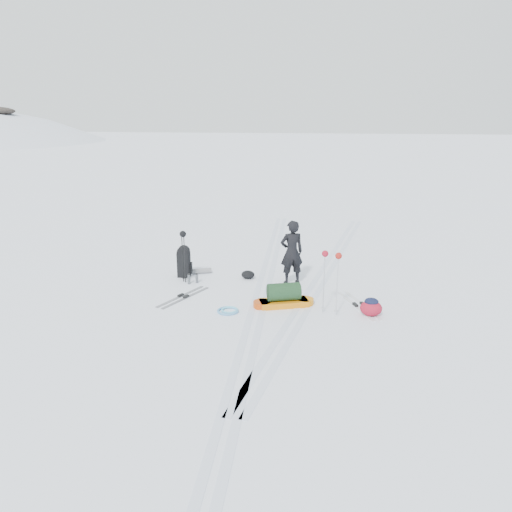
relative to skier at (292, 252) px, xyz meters
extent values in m
plane|color=white|center=(-0.60, -1.04, -0.81)|extent=(200.00, 200.00, 0.00)
cube|color=silver|center=(-0.72, -1.04, -0.80)|extent=(1.40, 17.97, 0.01)
cube|color=silver|center=(-0.48, -1.04, -0.80)|extent=(1.40, 17.97, 0.01)
cube|color=silver|center=(0.68, 0.96, -0.80)|extent=(2.09, 13.88, 0.01)
cube|color=silver|center=(0.92, 0.96, -0.80)|extent=(2.09, 13.88, 0.01)
imported|color=black|center=(0.00, 0.00, 0.00)|extent=(0.69, 0.59, 1.61)
cube|color=orange|center=(0.00, -1.58, -0.74)|extent=(1.16, 0.79, 0.13)
cylinder|color=orange|center=(0.46, -1.41, -0.74)|extent=(0.50, 0.50, 0.13)
cylinder|color=#C2410B|center=(-0.46, -1.75, -0.74)|extent=(0.50, 0.50, 0.13)
cylinder|color=black|center=(0.00, -1.58, -0.48)|extent=(0.80, 0.61, 0.39)
cube|color=black|center=(-2.82, 0.03, -0.48)|extent=(0.35, 0.27, 0.65)
cylinder|color=black|center=(-2.82, 0.03, -0.13)|extent=(0.34, 0.26, 0.32)
cube|color=black|center=(-2.65, 0.07, -0.57)|extent=(0.10, 0.18, 0.28)
cylinder|color=slate|center=(-2.43, 0.36, -0.74)|extent=(0.53, 0.32, 0.14)
cylinder|color=black|center=(-2.71, -0.36, -0.19)|extent=(0.03, 0.03, 1.23)
cylinder|color=black|center=(-2.64, -0.41, -0.19)|extent=(0.03, 0.03, 1.23)
torus|color=black|center=(-2.71, -0.36, -0.71)|extent=(0.11, 0.11, 0.01)
torus|color=black|center=(-2.64, -0.41, -0.71)|extent=(0.11, 0.11, 0.01)
sphere|color=black|center=(-2.67, -0.39, 0.45)|extent=(0.16, 0.16, 0.16)
cylinder|color=silver|center=(0.88, -1.81, -0.16)|extent=(0.03, 0.03, 1.29)
cylinder|color=silver|center=(1.16, -1.93, -0.16)|extent=(0.03, 0.03, 1.29)
torus|color=silver|center=(0.88, -1.81, -0.71)|extent=(0.11, 0.11, 0.01)
torus|color=#B1B4B9|center=(1.16, -1.93, -0.71)|extent=(0.11, 0.11, 0.01)
sphere|color=maroon|center=(0.88, -1.81, 0.51)|extent=(0.14, 0.14, 0.14)
sphere|color=maroon|center=(1.16, -1.93, 0.51)|extent=(0.14, 0.14, 0.14)
cube|color=gray|center=(-2.29, -1.48, -0.80)|extent=(0.69, 1.54, 0.01)
cube|color=gray|center=(-2.44, -1.42, -0.80)|extent=(0.69, 1.54, 0.01)
cube|color=black|center=(-2.29, -1.48, -0.77)|extent=(0.12, 0.18, 0.05)
cube|color=black|center=(-2.44, -1.42, -0.77)|extent=(0.12, 0.18, 0.05)
cube|color=silver|center=(1.57, -1.34, -0.80)|extent=(0.81, 1.66, 0.02)
cube|color=silver|center=(1.73, -1.27, -0.80)|extent=(0.81, 1.66, 0.02)
cube|color=black|center=(1.57, -1.34, -0.76)|extent=(0.14, 0.19, 0.05)
cube|color=black|center=(1.73, -1.27, -0.76)|extent=(0.14, 0.19, 0.05)
torus|color=#559ACE|center=(-1.14, -2.14, -0.78)|extent=(0.59, 0.59, 0.05)
torus|color=#61CDED|center=(-1.11, -2.11, -0.77)|extent=(0.46, 0.46, 0.04)
ellipsoid|color=maroon|center=(1.88, -1.82, -0.64)|extent=(0.56, 0.49, 0.33)
ellipsoid|color=black|center=(1.88, -1.82, -0.49)|extent=(0.36, 0.32, 0.16)
cylinder|color=#5A5E62|center=(-2.51, -0.52, -0.68)|extent=(0.08, 0.08, 0.24)
cylinder|color=slate|center=(-2.34, -0.40, -0.69)|extent=(0.08, 0.08, 0.22)
cylinder|color=black|center=(-2.51, -0.52, -0.55)|extent=(0.07, 0.07, 0.03)
cylinder|color=black|center=(-2.34, -0.40, -0.57)|extent=(0.07, 0.07, 0.03)
ellipsoid|color=black|center=(-1.14, 0.14, -0.70)|extent=(0.36, 0.28, 0.22)
camera|label=1|loc=(1.17, -11.89, 3.31)|focal=35.00mm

